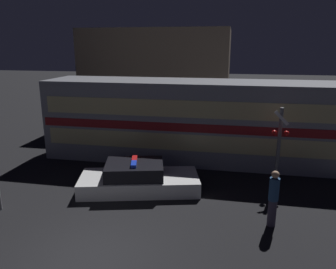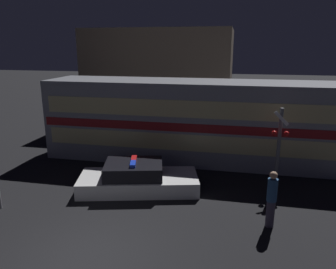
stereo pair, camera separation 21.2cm
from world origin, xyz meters
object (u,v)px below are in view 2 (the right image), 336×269
Objects in this scene: train at (191,121)px; police_car at (137,179)px; crossing_signal_near at (279,145)px; pedestrian at (271,199)px.

train reaches higher than police_car.
crossing_signal_near is (5.33, 1.41, 1.32)m from police_car.
police_car is at bearing -110.03° from train.
train is 2.89× the size of police_car.
crossing_signal_near is at bearing 81.27° from pedestrian.
pedestrian is (3.33, -5.90, -0.99)m from train.
train reaches higher than pedestrian.
train is 4.66m from police_car.
crossing_signal_near reaches higher than pedestrian.
pedestrian is 3.29m from crossing_signal_near.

